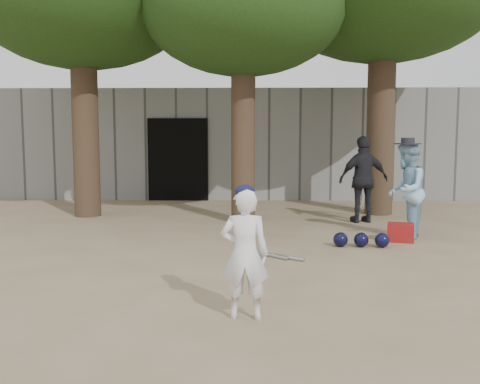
{
  "coord_description": "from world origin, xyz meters",
  "views": [
    {
      "loc": [
        0.75,
        -6.47,
        1.74
      ],
      "look_at": [
        0.6,
        1.0,
        0.95
      ],
      "focal_mm": 40.0,
      "sensor_mm": 36.0,
      "label": 1
    }
  ],
  "objects_px": {
    "spectator_blue": "(406,191)",
    "boy_player": "(245,254)",
    "spectator_dark": "(364,179)",
    "red_bag": "(401,232)"
  },
  "relations": [
    {
      "from": "spectator_blue",
      "to": "boy_player",
      "type": "bearing_deg",
      "value": -10.81
    },
    {
      "from": "boy_player",
      "to": "spectator_dark",
      "type": "bearing_deg",
      "value": -109.71
    },
    {
      "from": "boy_player",
      "to": "red_bag",
      "type": "distance_m",
      "value": 4.57
    },
    {
      "from": "boy_player",
      "to": "spectator_blue",
      "type": "bearing_deg",
      "value": -121.23
    },
    {
      "from": "spectator_blue",
      "to": "spectator_dark",
      "type": "xyz_separation_m",
      "value": [
        -0.37,
        1.68,
        0.05
      ]
    },
    {
      "from": "red_bag",
      "to": "spectator_blue",
      "type": "bearing_deg",
      "value": 61.12
    },
    {
      "from": "spectator_dark",
      "to": "red_bag",
      "type": "xyz_separation_m",
      "value": [
        0.22,
        -1.95,
        -0.72
      ]
    },
    {
      "from": "boy_player",
      "to": "spectator_blue",
      "type": "distance_m",
      "value": 4.86
    },
    {
      "from": "spectator_blue",
      "to": "spectator_dark",
      "type": "relative_size",
      "value": 0.94
    },
    {
      "from": "spectator_blue",
      "to": "red_bag",
      "type": "height_order",
      "value": "spectator_blue"
    }
  ]
}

